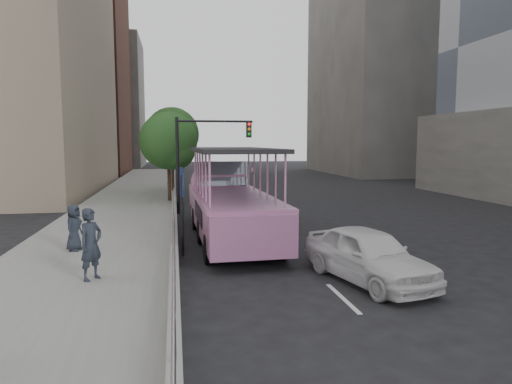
{
  "coord_description": "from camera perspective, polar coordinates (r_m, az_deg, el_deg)",
  "views": [
    {
      "loc": [
        -3.06,
        -12.44,
        3.86
      ],
      "look_at": [
        -0.26,
        3.22,
        2.13
      ],
      "focal_mm": 32.0,
      "sensor_mm": 36.0,
      "label": 1
    }
  ],
  "objects": [
    {
      "name": "midrise_stone_a",
      "position": [
        62.89,
        18.44,
        17.04
      ],
      "size": [
        20.0,
        20.0,
        32.0
      ],
      "primitive_type": "cube",
      "color": "gray",
      "rests_on": "ground"
    },
    {
      "name": "street_tree_near",
      "position": [
        28.36,
        -10.69,
        6.03
      ],
      "size": [
        3.52,
        3.52,
        5.72
      ],
      "color": "#3C2A1B",
      "rests_on": "ground"
    },
    {
      "name": "ground",
      "position": [
        13.38,
        3.59,
        -10.56
      ],
      "size": [
        160.0,
        160.0,
        0.0
      ],
      "primitive_type": "plane",
      "color": "black"
    },
    {
      "name": "parking_sign",
      "position": [
        15.56,
        -9.23,
        -1.18
      ],
      "size": [
        0.13,
        0.68,
        3.03
      ],
      "color": "black",
      "rests_on": "ground"
    },
    {
      "name": "traffic_signal",
      "position": [
        24.97,
        -7.06,
        5.35
      ],
      "size": [
        4.2,
        0.32,
        5.2
      ],
      "color": "black",
      "rests_on": "ground"
    },
    {
      "name": "pedestrian_far",
      "position": [
        16.22,
        -21.8,
        -4.16
      ],
      "size": [
        0.69,
        0.86,
        1.52
      ],
      "primitive_type": "imported",
      "rotation": [
        0.0,
        0.0,
        1.26
      ],
      "color": "#212731",
      "rests_on": "sidewalk"
    },
    {
      "name": "midrise_stone_b",
      "position": [
        77.77,
        -20.03,
        10.38
      ],
      "size": [
        16.0,
        14.0,
        20.0
      ],
      "primitive_type": "cube",
      "color": "gray",
      "rests_on": "ground"
    },
    {
      "name": "midrise_brick",
      "position": [
        62.92,
        -24.53,
        14.02
      ],
      "size": [
        18.0,
        16.0,
        26.0
      ],
      "primitive_type": "cube",
      "color": "brown",
      "rests_on": "ground"
    },
    {
      "name": "pedestrian_near",
      "position": [
        12.61,
        -19.93,
        -6.15
      ],
      "size": [
        0.77,
        0.82,
        1.88
      ],
      "primitive_type": "imported",
      "rotation": [
        0.0,
        0.0,
        0.92
      ],
      "color": "#212731",
      "rests_on": "sidewalk"
    },
    {
      "name": "street_tree_far",
      "position": [
        34.37,
        -10.29,
        6.87
      ],
      "size": [
        3.97,
        3.97,
        6.45
      ],
      "color": "#3C2A1B",
      "rests_on": "ground"
    },
    {
      "name": "sidewalk",
      "position": [
        22.9,
        -16.78,
        -3.37
      ],
      "size": [
        5.5,
        80.0,
        0.3
      ],
      "primitive_type": "cube",
      "color": "gray",
      "rests_on": "ground"
    },
    {
      "name": "guardrail",
      "position": [
        14.69,
        -10.23,
        -4.54
      ],
      "size": [
        0.07,
        22.0,
        0.71
      ],
      "color": "#BBBBC0",
      "rests_on": "kerb_wall"
    },
    {
      "name": "car",
      "position": [
        13.13,
        13.82,
        -7.62
      ],
      "size": [
        2.82,
        4.76,
        1.52
      ],
      "primitive_type": "imported",
      "rotation": [
        0.0,
        0.0,
        0.24
      ],
      "color": "white",
      "rests_on": "ground"
    },
    {
      "name": "kerb_wall",
      "position": [
        14.83,
        -10.18,
        -7.06
      ],
      "size": [
        0.24,
        30.0,
        0.36
      ],
      "primitive_type": "cube",
      "color": "#9A9A95",
      "rests_on": "sidewalk"
    },
    {
      "name": "duck_boat",
      "position": [
        18.81,
        -3.54,
        -1.45
      ],
      "size": [
        2.97,
        11.05,
        3.65
      ],
      "color": "black",
      "rests_on": "ground"
    }
  ]
}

